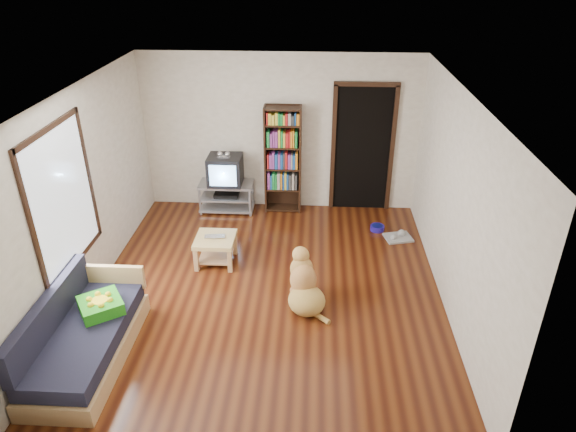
# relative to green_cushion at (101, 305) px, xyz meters

# --- Properties ---
(ground) EXTENTS (5.00, 5.00, 0.00)m
(ground) POSITION_rel_green_cushion_xyz_m (1.75, 1.09, -0.49)
(ground) COLOR #56260E
(ground) RESTS_ON ground
(ceiling) EXTENTS (5.00, 5.00, 0.00)m
(ceiling) POSITION_rel_green_cushion_xyz_m (1.75, 1.09, 2.11)
(ceiling) COLOR white
(ceiling) RESTS_ON ground
(wall_back) EXTENTS (4.50, 0.00, 4.50)m
(wall_back) POSITION_rel_green_cushion_xyz_m (1.75, 3.59, 0.81)
(wall_back) COLOR silver
(wall_back) RESTS_ON ground
(wall_front) EXTENTS (4.50, 0.00, 4.50)m
(wall_front) POSITION_rel_green_cushion_xyz_m (1.75, -1.41, 0.81)
(wall_front) COLOR silver
(wall_front) RESTS_ON ground
(wall_left) EXTENTS (0.00, 5.00, 5.00)m
(wall_left) POSITION_rel_green_cushion_xyz_m (-0.50, 1.09, 0.81)
(wall_left) COLOR silver
(wall_left) RESTS_ON ground
(wall_right) EXTENTS (0.00, 5.00, 5.00)m
(wall_right) POSITION_rel_green_cushion_xyz_m (4.00, 1.09, 0.81)
(wall_right) COLOR silver
(wall_right) RESTS_ON ground
(green_cushion) EXTENTS (0.60, 0.60, 0.14)m
(green_cushion) POSITION_rel_green_cushion_xyz_m (0.00, 0.00, 0.00)
(green_cushion) COLOR #339A1C
(green_cushion) RESTS_ON sofa
(laptop) EXTENTS (0.30, 0.21, 0.02)m
(laptop) POSITION_rel_green_cushion_xyz_m (0.96, 1.67, -0.08)
(laptop) COLOR silver
(laptop) RESTS_ON coffee_table
(dog_bowl) EXTENTS (0.22, 0.22, 0.08)m
(dog_bowl) POSITION_rel_green_cushion_xyz_m (3.35, 2.77, -0.45)
(dog_bowl) COLOR navy
(dog_bowl) RESTS_ON ground
(grey_rag) EXTENTS (0.47, 0.41, 0.03)m
(grey_rag) POSITION_rel_green_cushion_xyz_m (3.65, 2.52, -0.48)
(grey_rag) COLOR #969696
(grey_rag) RESTS_ON ground
(window) EXTENTS (0.03, 1.46, 1.70)m
(window) POSITION_rel_green_cushion_xyz_m (-0.48, 0.59, 1.01)
(window) COLOR white
(window) RESTS_ON wall_left
(doorway) EXTENTS (1.03, 0.05, 2.19)m
(doorway) POSITION_rel_green_cushion_xyz_m (3.10, 3.57, 0.63)
(doorway) COLOR black
(doorway) RESTS_ON wall_back
(tv_stand) EXTENTS (0.90, 0.45, 0.50)m
(tv_stand) POSITION_rel_green_cushion_xyz_m (0.85, 3.34, -0.22)
(tv_stand) COLOR #99999E
(tv_stand) RESTS_ON ground
(crt_tv) EXTENTS (0.55, 0.52, 0.58)m
(crt_tv) POSITION_rel_green_cushion_xyz_m (0.85, 3.36, 0.25)
(crt_tv) COLOR black
(crt_tv) RESTS_ON tv_stand
(bookshelf) EXTENTS (0.60, 0.30, 1.80)m
(bookshelf) POSITION_rel_green_cushion_xyz_m (1.80, 3.43, 0.51)
(bookshelf) COLOR black
(bookshelf) RESTS_ON ground
(sofa) EXTENTS (0.80, 1.80, 0.80)m
(sofa) POSITION_rel_green_cushion_xyz_m (-0.12, -0.29, -0.23)
(sofa) COLOR tan
(sofa) RESTS_ON ground
(coffee_table) EXTENTS (0.55, 0.55, 0.40)m
(coffee_table) POSITION_rel_green_cushion_xyz_m (0.96, 1.70, -0.21)
(coffee_table) COLOR tan
(coffee_table) RESTS_ON ground
(dog) EXTENTS (0.59, 0.82, 0.74)m
(dog) POSITION_rel_green_cushion_xyz_m (2.24, 0.80, -0.22)
(dog) COLOR tan
(dog) RESTS_ON ground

